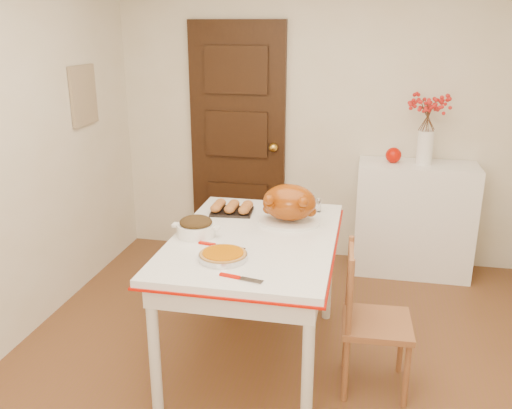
% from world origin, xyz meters
% --- Properties ---
extents(floor, '(3.50, 4.00, 0.00)m').
position_xyz_m(floor, '(0.00, 0.00, 0.00)').
color(floor, brown).
rests_on(floor, ground).
extents(wall_back, '(3.50, 0.00, 2.50)m').
position_xyz_m(wall_back, '(0.00, 2.00, 1.25)').
color(wall_back, silver).
rests_on(wall_back, ground).
extents(door_back, '(0.85, 0.06, 2.06)m').
position_xyz_m(door_back, '(-0.70, 1.97, 1.03)').
color(door_back, black).
rests_on(door_back, ground).
extents(photo_board, '(0.03, 0.35, 0.45)m').
position_xyz_m(photo_board, '(-1.73, 1.20, 1.50)').
color(photo_board, tan).
rests_on(photo_board, ground).
extents(sideboard, '(0.95, 0.42, 0.95)m').
position_xyz_m(sideboard, '(0.85, 1.78, 0.47)').
color(sideboard, white).
rests_on(sideboard, floor).
extents(kitchen_table, '(0.96, 1.40, 0.84)m').
position_xyz_m(kitchen_table, '(-0.18, 0.23, 0.42)').
color(kitchen_table, white).
rests_on(kitchen_table, floor).
extents(chair_oak, '(0.40, 0.40, 0.86)m').
position_xyz_m(chair_oak, '(0.55, 0.12, 0.43)').
color(chair_oak, brown).
rests_on(chair_oak, floor).
extents(berry_vase, '(0.29, 0.29, 0.56)m').
position_xyz_m(berry_vase, '(0.88, 1.78, 1.23)').
color(berry_vase, white).
rests_on(berry_vase, sideboard).
extents(apple, '(0.13, 0.13, 0.13)m').
position_xyz_m(apple, '(0.65, 1.78, 1.01)').
color(apple, '#B80C00').
rests_on(apple, sideboard).
extents(turkey_platter, '(0.45, 0.39, 0.25)m').
position_xyz_m(turkey_platter, '(-0.01, 0.49, 0.96)').
color(turkey_platter, '#874007').
rests_on(turkey_platter, kitchen_table).
extents(pumpkin_pie, '(0.31, 0.31, 0.05)m').
position_xyz_m(pumpkin_pie, '(-0.27, -0.13, 0.86)').
color(pumpkin_pie, '#B05800').
rests_on(pumpkin_pie, kitchen_table).
extents(stuffing_dish, '(0.35, 0.31, 0.11)m').
position_xyz_m(stuffing_dish, '(-0.52, 0.17, 0.89)').
color(stuffing_dish, '#3A2A11').
rests_on(stuffing_dish, kitchen_table).
extents(rolls_tray, '(0.28, 0.23, 0.07)m').
position_xyz_m(rolls_tray, '(-0.41, 0.61, 0.87)').
color(rolls_tray, '#A0551E').
rests_on(rolls_tray, kitchen_table).
extents(pie_server, '(0.24, 0.11, 0.01)m').
position_xyz_m(pie_server, '(-0.13, -0.34, 0.84)').
color(pie_server, silver).
rests_on(pie_server, kitchen_table).
extents(carving_knife, '(0.29, 0.11, 0.01)m').
position_xyz_m(carving_knife, '(-0.33, 0.03, 0.84)').
color(carving_knife, silver).
rests_on(carving_knife, kitchen_table).
extents(drinking_glass, '(0.07, 0.07, 0.11)m').
position_xyz_m(drinking_glass, '(-0.15, 0.75, 0.89)').
color(drinking_glass, white).
rests_on(drinking_glass, kitchen_table).
extents(shaker_pair, '(0.10, 0.07, 0.10)m').
position_xyz_m(shaker_pair, '(0.11, 0.75, 0.89)').
color(shaker_pair, white).
rests_on(shaker_pair, kitchen_table).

